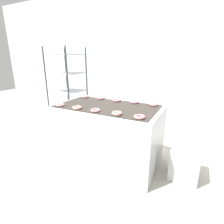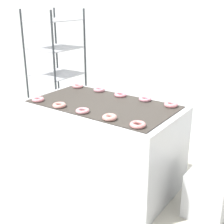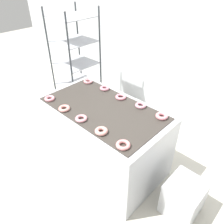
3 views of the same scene
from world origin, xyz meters
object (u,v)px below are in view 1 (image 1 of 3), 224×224
object	(u,v)px
fryer_machine	(107,134)
donut_far_center	(117,100)
donut_near_center	(96,110)
donut_near_rightmost	(139,117)
donut_far_left	(101,98)
donut_far_leftmost	(85,97)
donut_near_leftmost	(60,105)
baking_rack_cart	(68,91)
donut_far_right	(134,102)
donut_near_left	(77,108)
donut_far_rightmost	(153,104)
donut_near_right	(117,113)
glaze_bin	(185,163)

from	to	relation	value
fryer_machine	donut_far_center	size ratio (longest dim) A/B	11.66
donut_near_center	donut_near_rightmost	bearing A→B (deg)	0.22
donut_near_center	donut_far_left	world-z (taller)	donut_far_left
donut_far_leftmost	donut_near_leftmost	bearing A→B (deg)	-89.45
baking_rack_cart	donut_near_leftmost	distance (m)	1.06
donut_far_leftmost	donut_far_right	bearing A→B (deg)	1.00
donut_far_left	donut_far_center	world-z (taller)	donut_far_left
donut_near_rightmost	donut_far_center	size ratio (longest dim) A/B	1.01
donut_near_leftmost	donut_far_left	distance (m)	0.67
donut_near_left	donut_far_rightmost	distance (m)	1.03
donut_near_rightmost	donut_far_center	distance (m)	0.80
donut_near_leftmost	donut_near_right	world-z (taller)	donut_near_right
fryer_machine	donut_near_center	bearing A→B (deg)	-89.49
fryer_machine	baking_rack_cart	xyz separation A→B (m)	(-1.17, 0.57, 0.42)
donut_near_right	donut_far_center	xyz separation A→B (m)	(-0.28, 0.59, -0.00)
glaze_bin	donut_far_leftmost	xyz separation A→B (m)	(-1.62, 0.22, 0.64)
fryer_machine	donut_near_center	size ratio (longest dim) A/B	12.12
baking_rack_cart	donut_far_rightmost	bearing A→B (deg)	-9.14
donut_far_right	donut_near_rightmost	bearing A→B (deg)	-65.66
donut_far_left	donut_far_leftmost	bearing A→B (deg)	-176.40
donut_near_center	donut_far_center	size ratio (longest dim) A/B	0.96
donut_near_right	donut_far_right	world-z (taller)	donut_near_right
donut_far_center	donut_far_right	bearing A→B (deg)	3.33
fryer_machine	donut_far_left	distance (m)	0.60
donut_near_rightmost	donut_far_leftmost	world-z (taller)	donut_near_rightmost
donut_near_leftmost	donut_far_right	xyz separation A→B (m)	(0.85, 0.61, 0.00)
donut_near_center	donut_far_center	xyz separation A→B (m)	(0.00, 0.59, -0.00)
donut_near_leftmost	donut_near_left	bearing A→B (deg)	-1.53
fryer_machine	donut_far_left	world-z (taller)	donut_far_left
donut_near_left	donut_near_right	size ratio (longest dim) A/B	1.01
donut_near_center	donut_far_right	size ratio (longest dim) A/B	1.00
donut_near_center	donut_near_rightmost	distance (m)	0.55
donut_far_left	baking_rack_cart	bearing A→B (deg)	163.67
donut_far_leftmost	donut_far_rightmost	xyz separation A→B (m)	(1.13, 0.00, 0.00)
donut_near_rightmost	donut_far_rightmost	bearing A→B (deg)	89.28
donut_near_left	donut_far_leftmost	size ratio (longest dim) A/B	1.03
baking_rack_cart	glaze_bin	bearing A→B (deg)	-12.56
donut_far_leftmost	donut_far_left	xyz separation A→B (m)	(0.29, 0.02, 0.00)
baking_rack_cart	donut_far_left	world-z (taller)	baking_rack_cart
baking_rack_cart	donut_far_right	size ratio (longest dim) A/B	13.67
glaze_bin	donut_far_right	xyz separation A→B (m)	(-0.77, 0.23, 0.64)
donut_near_center	donut_far_leftmost	xyz separation A→B (m)	(-0.57, 0.59, -0.00)
donut_near_right	donut_far_center	distance (m)	0.65
donut_near_leftmost	donut_near_center	distance (m)	0.56
baking_rack_cart	donut_far_leftmost	distance (m)	0.66
fryer_machine	donut_far_left	bearing A→B (deg)	131.89
donut_near_left	donut_far_left	distance (m)	0.62
fryer_machine	donut_near_left	size ratio (longest dim) A/B	11.89
fryer_machine	glaze_bin	world-z (taller)	fryer_machine
donut_near_center	donut_far_leftmost	world-z (taller)	same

